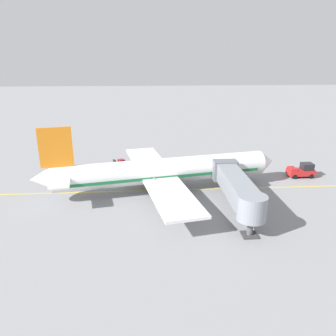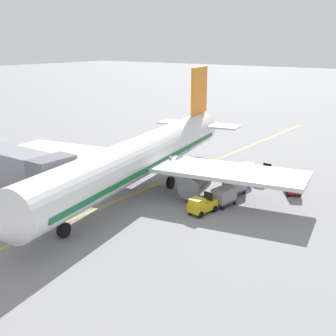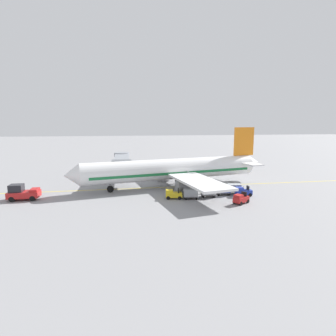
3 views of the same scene
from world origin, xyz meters
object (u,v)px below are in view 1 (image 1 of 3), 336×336
baggage_cart_second_in_train (137,169)px  baggage_tug_spare (105,171)px  parked_airliner (162,171)px  baggage_tug_trailing (169,170)px  pushback_tractor (302,171)px  baggage_cart_tail_end (108,172)px  baggage_tug_lead (118,164)px  ground_crew_wing_walker (126,181)px  jet_bridge (237,187)px  baggage_cart_front (154,168)px  baggage_cart_third_in_train (121,171)px

baggage_cart_second_in_train → baggage_tug_spare: bearing=-92.6°
parked_airliner → baggage_tug_trailing: size_ratio=14.00×
pushback_tractor → baggage_cart_tail_end: 32.95m
pushback_tractor → baggage_tug_lead: (-7.22, -31.60, -0.39)m
baggage_tug_trailing → ground_crew_wing_walker: 9.05m
parked_airliner → baggage_cart_second_in_train: 8.99m
baggage_cart_tail_end → baggage_tug_lead: bearing=166.7°
baggage_tug_lead → baggage_cart_tail_end: bearing=-13.3°
jet_bridge → baggage_cart_front: size_ratio=5.24×
parked_airliner → baggage_cart_third_in_train: parked_airliner is taller
pushback_tractor → baggage_cart_third_in_train: (-2.32, -30.80, -0.15)m
baggage_tug_trailing → baggage_tug_lead: bearing=-114.2°
jet_bridge → baggage_tug_spare: bearing=-129.8°
parked_airliner → baggage_cart_tail_end: bearing=-125.8°
pushback_tractor → baggage_cart_third_in_train: bearing=-94.3°
jet_bridge → baggage_tug_trailing: size_ratio=5.85×
baggage_cart_front → ground_crew_wing_walker: 7.61m
jet_bridge → baggage_cart_tail_end: 23.14m
pushback_tractor → baggage_tug_spare: 33.87m
pushback_tractor → baggage_cart_tail_end: size_ratio=1.49×
parked_airliner → baggage_tug_spare: 12.78m
jet_bridge → baggage_cart_third_in_train: bearing=-132.6°
pushback_tractor → baggage_cart_tail_end: pushback_tractor is taller
baggage_tug_trailing → ground_crew_wing_walker: (5.48, -7.20, 0.24)m
baggage_tug_trailing → baggage_cart_third_in_train: (0.81, -8.33, 0.24)m
baggage_cart_front → parked_airliner: bearing=6.8°
baggage_tug_lead → pushback_tractor: bearing=77.1°
baggage_cart_second_in_train → baggage_cart_third_in_train: bearing=-74.3°
baggage_cart_second_in_train → baggage_cart_tail_end: size_ratio=1.00×
baggage_tug_spare → baggage_cart_tail_end: baggage_tug_spare is taller
parked_airliner → baggage_tug_trailing: (-7.78, 1.59, -2.47)m
baggage_cart_second_in_train → baggage_cart_tail_end: bearing=-74.2°
baggage_tug_lead → baggage_cart_tail_end: 5.66m
baggage_cart_front → baggage_tug_trailing: bearing=77.6°
baggage_tug_lead → baggage_cart_tail_end: baggage_tug_lead is taller
pushback_tractor → baggage_tug_lead: bearing=-102.9°
parked_airliner → jet_bridge: 12.13m
parked_airliner → baggage_tug_trailing: parked_airliner is taller
baggage_cart_third_in_train → baggage_tug_spare: bearing=-109.8°
parked_airliner → baggage_tug_spare: bearing=-129.8°
baggage_tug_spare → baggage_cart_tail_end: bearing=25.9°
jet_bridge → baggage_tug_lead: size_ratio=5.64×
jet_bridge → ground_crew_wing_walker: bearing=-124.1°
parked_airliner → ground_crew_wing_walker: bearing=-112.3°
baggage_cart_front → baggage_cart_second_in_train: (0.59, -2.96, 0.00)m
baggage_tug_lead → baggage_cart_second_in_train: bearing=41.0°
baggage_tug_spare → baggage_cart_third_in_train: size_ratio=0.87×
baggage_cart_second_in_train → baggage_cart_third_in_train: size_ratio=1.00×
baggage_cart_second_in_train → ground_crew_wing_walker: 5.70m
baggage_tug_lead → baggage_tug_trailing: size_ratio=1.04×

